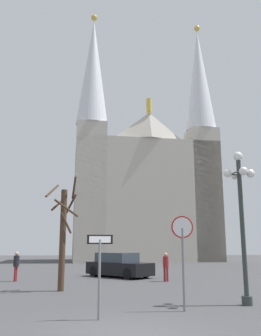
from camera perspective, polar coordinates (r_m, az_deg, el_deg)
ground_plane at (r=9.14m, az=-0.27°, el=-24.83°), size 120.00×120.00×0.00m
cathedral at (r=46.14m, az=2.19°, el=-2.65°), size 18.54×11.99×31.33m
stop_sign at (r=11.92m, az=8.24°, el=-11.88°), size 0.71×0.08×2.93m
one_way_arrow_sign at (r=10.58m, az=-4.91°, el=-14.78°), size 0.74×0.16×2.30m
street_lamp at (r=13.59m, az=17.11°, el=-6.13°), size 1.16×1.16×5.38m
bare_tree at (r=17.03m, az=-10.64°, el=-10.03°), size 1.55×1.55×5.15m
parked_car_near_black at (r=23.71m, az=-1.89°, el=-15.16°), size 4.34×4.40×1.50m
pedestrian_walking at (r=20.99m, az=5.60°, el=-14.87°), size 0.32×0.32×1.57m
pedestrian_standing at (r=21.91m, az=-17.62°, el=-14.18°), size 0.32×0.32×1.62m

